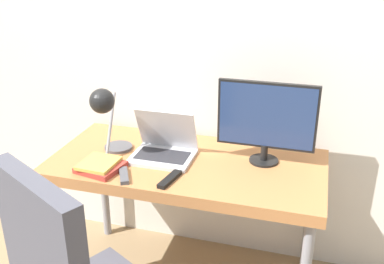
# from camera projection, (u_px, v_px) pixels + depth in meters

# --- Properties ---
(wall_back) EXTENTS (8.00, 0.05, 2.60)m
(wall_back) POSITION_uv_depth(u_px,v_px,m) (207.00, 44.00, 2.48)
(wall_back) COLOR silver
(wall_back) RESTS_ON ground_plane
(desk) EXTENTS (1.41, 0.68, 0.77)m
(desk) POSITION_uv_depth(u_px,v_px,m) (187.00, 173.00, 2.36)
(desk) COLOR #B77542
(desk) RESTS_ON ground_plane
(laptop) EXTENTS (0.32, 0.26, 0.25)m
(laptop) POSITION_uv_depth(u_px,v_px,m) (164.00, 148.00, 2.35)
(laptop) COLOR silver
(laptop) RESTS_ON desk
(monitor) EXTENTS (0.49, 0.15, 0.42)m
(monitor) POSITION_uv_depth(u_px,v_px,m) (267.00, 119.00, 2.23)
(monitor) COLOR black
(monitor) RESTS_ON desk
(desk_lamp) EXTENTS (0.15, 0.28, 0.39)m
(desk_lamp) POSITION_uv_depth(u_px,v_px,m) (105.00, 109.00, 2.25)
(desk_lamp) COLOR #4C4C51
(desk_lamp) RESTS_ON desk
(book_stack) EXTENTS (0.23, 0.23, 0.04)m
(book_stack) POSITION_uv_depth(u_px,v_px,m) (100.00, 166.00, 2.23)
(book_stack) COLOR #B2382D
(book_stack) RESTS_ON desk
(tv_remote) EXTENTS (0.07, 0.18, 0.02)m
(tv_remote) POSITION_uv_depth(u_px,v_px,m) (170.00, 179.00, 2.13)
(tv_remote) COLOR black
(tv_remote) RESTS_ON desk
(media_remote) EXTENTS (0.11, 0.16, 0.02)m
(media_remote) POSITION_uv_depth(u_px,v_px,m) (124.00, 176.00, 2.16)
(media_remote) COLOR #4C4C51
(media_remote) RESTS_ON desk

